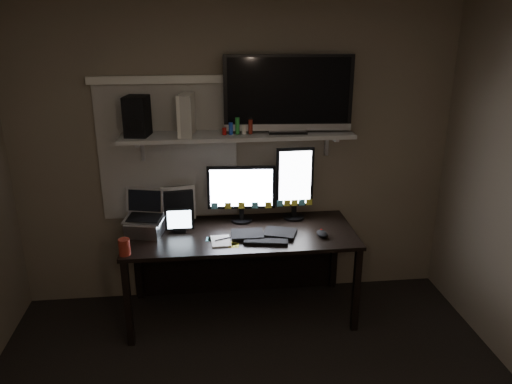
{
  "coord_description": "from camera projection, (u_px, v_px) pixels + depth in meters",
  "views": [
    {
      "loc": [
        -0.28,
        -2.16,
        2.34
      ],
      "look_at": [
        0.1,
        1.25,
        1.12
      ],
      "focal_mm": 35.0,
      "sensor_mm": 36.0,
      "label": 1
    }
  ],
  "objects": [
    {
      "name": "keyboard",
      "position": [
        264.0,
        234.0,
        3.86
      ],
      "size": [
        0.54,
        0.29,
        0.03
      ],
      "primitive_type": "cube",
      "rotation": [
        0.0,
        0.0,
        -0.18
      ],
      "color": "black",
      "rests_on": "desk"
    },
    {
      "name": "monitor_portrait",
      "position": [
        295.0,
        183.0,
        4.1
      ],
      "size": [
        0.31,
        0.06,
        0.62
      ],
      "primitive_type": "cube",
      "rotation": [
        0.0,
        0.0,
        0.02
      ],
      "color": "black",
      "rests_on": "desk"
    },
    {
      "name": "notepad",
      "position": [
        221.0,
        241.0,
        3.76
      ],
      "size": [
        0.15,
        0.21,
        0.01
      ],
      "primitive_type": "cube",
      "rotation": [
        0.0,
        0.0,
        0.05
      ],
      "color": "silver",
      "rests_on": "desk"
    },
    {
      "name": "desk",
      "position": [
        240.0,
        246.0,
        4.1
      ],
      "size": [
        1.8,
        0.75,
        0.73
      ],
      "color": "black",
      "rests_on": "floor"
    },
    {
      "name": "bottles",
      "position": [
        237.0,
        127.0,
        3.79
      ],
      "size": [
        0.2,
        0.11,
        0.13
      ],
      "primitive_type": null,
      "rotation": [
        0.0,
        0.0,
        0.34
      ],
      "color": "#A50F0C",
      "rests_on": "wall_shelf"
    },
    {
      "name": "game_console",
      "position": [
        186.0,
        115.0,
        3.76
      ],
      "size": [
        0.13,
        0.27,
        0.31
      ],
      "primitive_type": "cube",
      "rotation": [
        0.0,
        0.0,
        -0.21
      ],
      "color": "beige",
      "rests_on": "wall_shelf"
    },
    {
      "name": "file_sorter",
      "position": [
        178.0,
        205.0,
        4.07
      ],
      "size": [
        0.25,
        0.14,
        0.3
      ],
      "primitive_type": "cube",
      "rotation": [
        0.0,
        0.0,
        0.13
      ],
      "color": "black",
      "rests_on": "desk"
    },
    {
      "name": "wall_shelf",
      "position": [
        238.0,
        135.0,
        3.87
      ],
      "size": [
        1.8,
        0.35,
        0.03
      ],
      "primitive_type": "cube",
      "color": "#AFAEAA",
      "rests_on": "back_wall"
    },
    {
      "name": "cup",
      "position": [
        124.0,
        247.0,
        3.54
      ],
      "size": [
        0.09,
        0.09,
        0.12
      ],
      "primitive_type": "cylinder",
      "rotation": [
        0.0,
        0.0,
        -0.08
      ],
      "color": "maroon",
      "rests_on": "desk"
    },
    {
      "name": "back_wall",
      "position": [
        236.0,
        156.0,
        4.1
      ],
      "size": [
        3.6,
        0.0,
        3.6
      ],
      "primitive_type": "plane",
      "rotation": [
        1.57,
        0.0,
        0.0
      ],
      "color": "#685B4B",
      "rests_on": "floor"
    },
    {
      "name": "speaker",
      "position": [
        137.0,
        116.0,
        3.73
      ],
      "size": [
        0.2,
        0.23,
        0.3
      ],
      "primitive_type": "cube",
      "rotation": [
        0.0,
        0.0,
        -0.19
      ],
      "color": "black",
      "rests_on": "wall_shelf"
    },
    {
      "name": "tv",
      "position": [
        288.0,
        94.0,
        3.8
      ],
      "size": [
        0.99,
        0.24,
        0.59
      ],
      "primitive_type": "cube",
      "rotation": [
        0.0,
        0.0,
        -0.07
      ],
      "color": "black",
      "rests_on": "wall_shelf"
    },
    {
      "name": "monitor_landscape",
      "position": [
        241.0,
        194.0,
        4.06
      ],
      "size": [
        0.56,
        0.1,
        0.48
      ],
      "primitive_type": "cube",
      "rotation": [
        0.0,
        0.0,
        -0.07
      ],
      "color": "black",
      "rests_on": "desk"
    },
    {
      "name": "mouse",
      "position": [
        322.0,
        234.0,
        3.85
      ],
      "size": [
        0.1,
        0.13,
        0.04
      ],
      "primitive_type": "ellipsoid",
      "rotation": [
        0.0,
        0.0,
        0.21
      ],
      "color": "black",
      "rests_on": "desk"
    },
    {
      "name": "sticky_notes",
      "position": [
        228.0,
        240.0,
        3.78
      ],
      "size": [
        0.35,
        0.27,
        0.0
      ],
      "primitive_type": null,
      "rotation": [
        0.0,
        0.0,
        0.09
      ],
      "color": "yellow",
      "rests_on": "desk"
    },
    {
      "name": "window_blinds",
      "position": [
        168.0,
        152.0,
        4.02
      ],
      "size": [
        1.1,
        0.02,
        1.1
      ],
      "primitive_type": "cube",
      "color": "#BCB5A9",
      "rests_on": "back_wall"
    },
    {
      "name": "laptop",
      "position": [
        144.0,
        215.0,
        3.83
      ],
      "size": [
        0.35,
        0.31,
        0.34
      ],
      "primitive_type": "cube",
      "rotation": [
        0.0,
        0.0,
        -0.24
      ],
      "color": "#B7B8BC",
      "rests_on": "desk"
    },
    {
      "name": "tablet",
      "position": [
        179.0,
        220.0,
        3.91
      ],
      "size": [
        0.22,
        0.1,
        0.19
      ],
      "primitive_type": "cube",
      "rotation": [
        0.0,
        0.0,
        0.01
      ],
      "color": "black",
      "rests_on": "desk"
    }
  ]
}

